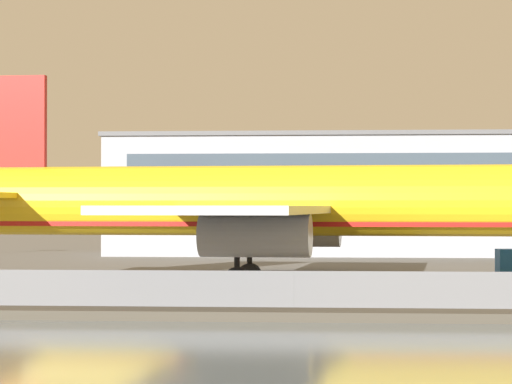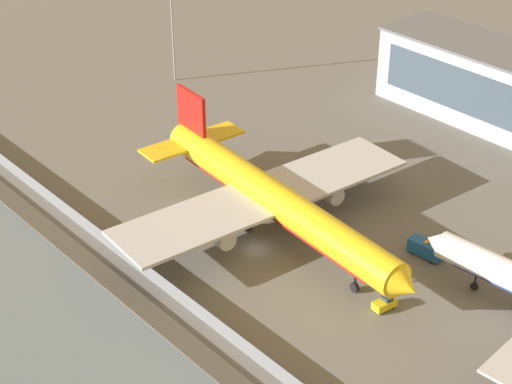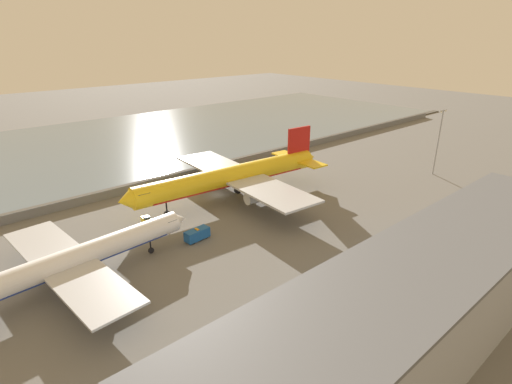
% 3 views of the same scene
% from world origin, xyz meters
% --- Properties ---
extents(ground_plane, '(500.00, 500.00, 0.00)m').
position_xyz_m(ground_plane, '(0.00, 0.00, 0.00)').
color(ground_plane, '#66635E').
extents(waterfront_lagoon, '(320.00, 98.00, 0.01)m').
position_xyz_m(waterfront_lagoon, '(0.00, -71.00, 0.00)').
color(waterfront_lagoon, slate).
rests_on(waterfront_lagoon, ground).
extents(shoreline_seawall, '(320.00, 3.00, 0.50)m').
position_xyz_m(shoreline_seawall, '(0.00, -20.50, 0.25)').
color(shoreline_seawall, '#474238').
rests_on(shoreline_seawall, ground).
extents(perimeter_fence, '(280.00, 0.10, 2.24)m').
position_xyz_m(perimeter_fence, '(0.00, -16.00, 1.12)').
color(perimeter_fence, slate).
rests_on(perimeter_fence, ground).
extents(cargo_jet_yellow, '(56.67, 49.15, 15.57)m').
position_xyz_m(cargo_jet_yellow, '(-2.07, 4.84, 5.94)').
color(cargo_jet_yellow, yellow).
rests_on(cargo_jet_yellow, ground).
extents(passenger_jet_white, '(42.90, 37.13, 12.02)m').
position_xyz_m(passenger_jet_white, '(40.83, 17.10, 4.59)').
color(passenger_jet_white, white).
rests_on(passenger_jet_white, ground).
extents(baggage_tug, '(1.98, 3.37, 1.80)m').
position_xyz_m(baggage_tug, '(21.60, 3.59, 0.81)').
color(baggage_tug, yellow).
rests_on(baggage_tug, ground).
extents(ops_van, '(5.36, 2.54, 2.48)m').
position_xyz_m(ops_van, '(17.20, 17.27, 1.28)').
color(ops_van, '#19519E').
rests_on(ops_van, ground).
extents(terminal_building, '(75.45, 14.68, 14.30)m').
position_xyz_m(terminal_building, '(11.77, 61.55, 7.17)').
color(terminal_building, '#9EA3AD').
rests_on(terminal_building, ground).
extents(apron_light_mast_apron_west, '(3.20, 0.40, 19.18)m').
position_xyz_m(apron_light_mast_apron_west, '(-58.44, 28.65, 10.85)').
color(apron_light_mast_apron_west, '#93969B').
rests_on(apron_light_mast_apron_west, ground).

